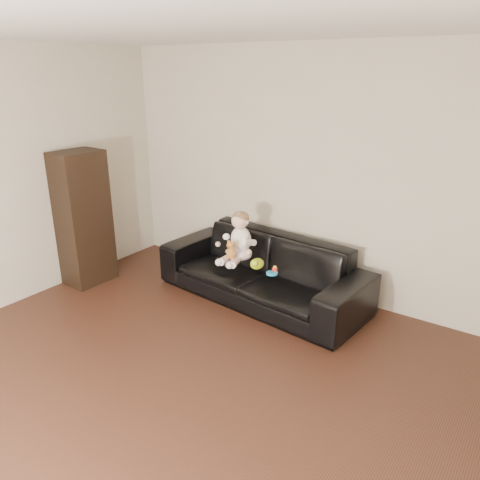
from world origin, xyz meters
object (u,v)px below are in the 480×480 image
Objects in this scene: toy_rattle at (275,269)px; teddy_bear at (231,250)px; cabinet at (84,219)px; toy_blue_disc at (272,273)px; sofa at (262,270)px; baby at (239,239)px; toy_green at (257,264)px.

teddy_bear is at bearing -167.72° from toy_rattle.
toy_blue_disc is (2.16, 0.53, -0.31)m from cabinet.
sofa reaches higher than toy_rattle.
toy_rattle is at bearing -19.17° from baby.
toy_rattle is (0.27, -0.18, 0.14)m from sofa.
cabinet is at bearing -164.37° from toy_green.
toy_rattle is 0.06m from toy_blue_disc.
baby reaches higher than sofa.
toy_blue_disc is (0.19, -0.02, -0.05)m from toy_green.
teddy_bear is 3.27× the size of toy_rattle.
teddy_bear reaches higher than sofa.
cabinet is at bearing -166.28° from toy_blue_disc.
baby is 0.54m from toy_blue_disc.
teddy_bear is at bearing -119.52° from sofa.
cabinet is (-1.90, -0.77, 0.42)m from sofa.
teddy_bear is at bearing -165.75° from toy_green.
baby is 0.35m from toy_green.
toy_rattle is 0.53× the size of toy_blue_disc.
toy_rattle is (2.16, 0.58, -0.29)m from cabinet.
sofa is at bearing 109.37° from toy_green.
toy_green reaches higher than toy_blue_disc.
cabinet is 13.30× the size of toy_blue_disc.
cabinet is 2.25m from toy_blue_disc.
cabinet is at bearing -171.29° from baby.
baby is (-0.21, -0.12, 0.34)m from sofa.
toy_blue_disc is (0.00, -0.06, -0.02)m from toy_rattle.
toy_green is 0.19m from toy_rattle.
teddy_bear is 0.30m from toy_green.
toy_rattle is (0.47, -0.06, -0.20)m from baby.
toy_green is (1.97, 0.55, -0.26)m from cabinet.
teddy_bear is at bearing -98.51° from baby.
teddy_bear is 1.73× the size of toy_blue_disc.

